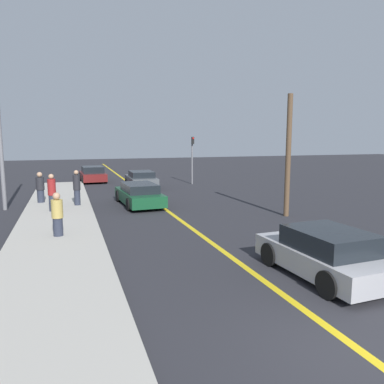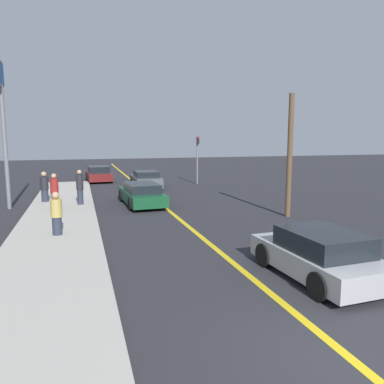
{
  "view_description": "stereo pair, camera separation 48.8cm",
  "coord_description": "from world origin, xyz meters",
  "px_view_note": "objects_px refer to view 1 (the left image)",
  "views": [
    {
      "loc": [
        -4.66,
        -4.59,
        3.66
      ],
      "look_at": [
        0.42,
        10.62,
        1.3
      ],
      "focal_mm": 35.0,
      "sensor_mm": 36.0,
      "label": 1
    },
    {
      "loc": [
        -4.19,
        -4.74,
        3.66
      ],
      "look_at": [
        0.42,
        10.62,
        1.3
      ],
      "focal_mm": 35.0,
      "sensor_mm": 36.0,
      "label": 2
    }
  ],
  "objects_px": {
    "car_parked_left_lot": "(93,174)",
    "traffic_light": "(192,155)",
    "car_far_distant": "(141,180)",
    "pedestrian_far_standing": "(77,188)",
    "car_ahead_center": "(139,194)",
    "utility_pole": "(288,156)",
    "pedestrian_near_curb": "(57,215)",
    "pedestrian_mid_group": "(52,193)",
    "pedestrian_by_sign": "(40,188)",
    "car_near_right_lane": "(325,254)"
  },
  "relations": [
    {
      "from": "pedestrian_far_standing",
      "to": "car_parked_left_lot",
      "type": "bearing_deg",
      "value": 82.33
    },
    {
      "from": "car_near_right_lane",
      "to": "car_parked_left_lot",
      "type": "height_order",
      "value": "car_near_right_lane"
    },
    {
      "from": "car_ahead_center",
      "to": "traffic_light",
      "type": "distance_m",
      "value": 9.76
    },
    {
      "from": "car_far_distant",
      "to": "pedestrian_far_standing",
      "type": "height_order",
      "value": "pedestrian_far_standing"
    },
    {
      "from": "pedestrian_near_curb",
      "to": "pedestrian_far_standing",
      "type": "relative_size",
      "value": 0.86
    },
    {
      "from": "pedestrian_near_curb",
      "to": "pedestrian_by_sign",
      "type": "xyz_separation_m",
      "value": [
        -1.03,
        7.71,
        0.04
      ]
    },
    {
      "from": "car_parked_left_lot",
      "to": "pedestrian_mid_group",
      "type": "distance_m",
      "value": 12.95
    },
    {
      "from": "car_far_distant",
      "to": "car_ahead_center",
      "type": "bearing_deg",
      "value": -101.07
    },
    {
      "from": "pedestrian_by_sign",
      "to": "traffic_light",
      "type": "bearing_deg",
      "value": 28.82
    },
    {
      "from": "car_far_distant",
      "to": "car_near_right_lane",
      "type": "bearing_deg",
      "value": -85.17
    },
    {
      "from": "car_near_right_lane",
      "to": "pedestrian_far_standing",
      "type": "height_order",
      "value": "pedestrian_far_standing"
    },
    {
      "from": "pedestrian_near_curb",
      "to": "pedestrian_far_standing",
      "type": "bearing_deg",
      "value": 82.33
    },
    {
      "from": "pedestrian_far_standing",
      "to": "pedestrian_by_sign",
      "type": "bearing_deg",
      "value": 141.98
    },
    {
      "from": "car_parked_left_lot",
      "to": "traffic_light",
      "type": "relative_size",
      "value": 1.11
    },
    {
      "from": "car_parked_left_lot",
      "to": "pedestrian_mid_group",
      "type": "height_order",
      "value": "pedestrian_mid_group"
    },
    {
      "from": "pedestrian_by_sign",
      "to": "car_near_right_lane",
      "type": "bearing_deg",
      "value": -60.67
    },
    {
      "from": "pedestrian_near_curb",
      "to": "pedestrian_mid_group",
      "type": "distance_m",
      "value": 4.95
    },
    {
      "from": "car_far_distant",
      "to": "pedestrian_by_sign",
      "type": "xyz_separation_m",
      "value": [
        -6.43,
        -4.68,
        0.32
      ]
    },
    {
      "from": "car_far_distant",
      "to": "car_parked_left_lot",
      "type": "relative_size",
      "value": 0.98
    },
    {
      "from": "car_ahead_center",
      "to": "utility_pole",
      "type": "xyz_separation_m",
      "value": [
        6.0,
        -4.95,
        2.2
      ]
    },
    {
      "from": "car_ahead_center",
      "to": "pedestrian_far_standing",
      "type": "distance_m",
      "value": 3.25
    },
    {
      "from": "car_near_right_lane",
      "to": "car_parked_left_lot",
      "type": "bearing_deg",
      "value": 97.66
    },
    {
      "from": "car_near_right_lane",
      "to": "pedestrian_by_sign",
      "type": "relative_size",
      "value": 2.37
    },
    {
      "from": "car_ahead_center",
      "to": "car_near_right_lane",
      "type": "bearing_deg",
      "value": -80.17
    },
    {
      "from": "pedestrian_by_sign",
      "to": "car_parked_left_lot",
      "type": "bearing_deg",
      "value": 71.02
    },
    {
      "from": "pedestrian_mid_group",
      "to": "pedestrian_by_sign",
      "type": "distance_m",
      "value": 2.86
    },
    {
      "from": "car_ahead_center",
      "to": "utility_pole",
      "type": "relative_size",
      "value": 0.85
    },
    {
      "from": "pedestrian_near_curb",
      "to": "traffic_light",
      "type": "distance_m",
      "value": 16.74
    },
    {
      "from": "pedestrian_mid_group",
      "to": "traffic_light",
      "type": "relative_size",
      "value": 0.49
    },
    {
      "from": "pedestrian_far_standing",
      "to": "pedestrian_by_sign",
      "type": "xyz_separation_m",
      "value": [
        -1.87,
        1.46,
        -0.1
      ]
    },
    {
      "from": "pedestrian_mid_group",
      "to": "pedestrian_by_sign",
      "type": "height_order",
      "value": "pedestrian_mid_group"
    },
    {
      "from": "car_parked_left_lot",
      "to": "pedestrian_by_sign",
      "type": "relative_size",
      "value": 2.45
    },
    {
      "from": "car_near_right_lane",
      "to": "pedestrian_mid_group",
      "type": "xyz_separation_m",
      "value": [
        -7.09,
        11.07,
        0.4
      ]
    },
    {
      "from": "pedestrian_far_standing",
      "to": "car_far_distant",
      "type": "bearing_deg",
      "value": 53.39
    },
    {
      "from": "car_parked_left_lot",
      "to": "pedestrian_by_sign",
      "type": "height_order",
      "value": "pedestrian_by_sign"
    },
    {
      "from": "car_far_distant",
      "to": "pedestrian_near_curb",
      "type": "relative_size",
      "value": 2.53
    },
    {
      "from": "car_far_distant",
      "to": "pedestrian_far_standing",
      "type": "bearing_deg",
      "value": -125.94
    },
    {
      "from": "traffic_light",
      "to": "pedestrian_near_curb",
      "type": "bearing_deg",
      "value": -125.42
    },
    {
      "from": "car_far_distant",
      "to": "car_parked_left_lot",
      "type": "distance_m",
      "value": 6.02
    },
    {
      "from": "car_ahead_center",
      "to": "car_parked_left_lot",
      "type": "height_order",
      "value": "car_parked_left_lot"
    },
    {
      "from": "pedestrian_far_standing",
      "to": "utility_pole",
      "type": "height_order",
      "value": "utility_pole"
    },
    {
      "from": "car_ahead_center",
      "to": "car_far_distant",
      "type": "distance_m",
      "value": 6.71
    },
    {
      "from": "pedestrian_by_sign",
      "to": "utility_pole",
      "type": "relative_size",
      "value": 0.3
    },
    {
      "from": "utility_pole",
      "to": "pedestrian_by_sign",
      "type": "bearing_deg",
      "value": 148.23
    },
    {
      "from": "car_far_distant",
      "to": "pedestrian_near_curb",
      "type": "height_order",
      "value": "pedestrian_near_curb"
    },
    {
      "from": "car_far_distant",
      "to": "traffic_light",
      "type": "xyz_separation_m",
      "value": [
        4.27,
        1.21,
        1.66
      ]
    },
    {
      "from": "pedestrian_mid_group",
      "to": "pedestrian_by_sign",
      "type": "bearing_deg",
      "value": 103.95
    },
    {
      "from": "car_far_distant",
      "to": "pedestrian_by_sign",
      "type": "height_order",
      "value": "pedestrian_by_sign"
    },
    {
      "from": "pedestrian_mid_group",
      "to": "traffic_light",
      "type": "xyz_separation_m",
      "value": [
        10.01,
        8.66,
        1.26
      ]
    },
    {
      "from": "car_near_right_lane",
      "to": "pedestrian_by_sign",
      "type": "bearing_deg",
      "value": 116.52
    }
  ]
}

